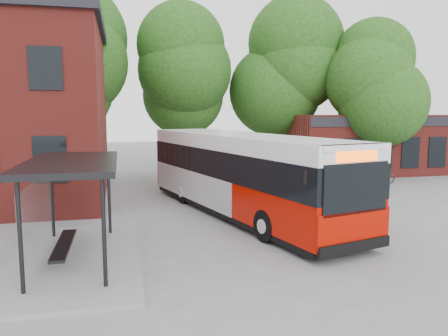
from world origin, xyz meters
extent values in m
plane|color=slate|center=(0.00, 0.00, 0.00)|extent=(100.00, 100.00, 0.00)
imported|color=black|center=(7.77, 10.86, 0.49)|extent=(1.91, 0.77, 0.98)
imported|color=black|center=(7.98, 9.98, 0.47)|extent=(1.62, 0.61, 0.95)
imported|color=black|center=(7.76, 9.69, 0.45)|extent=(1.76, 0.78, 0.89)
imported|color=black|center=(8.37, 9.44, 0.51)|extent=(1.76, 0.85, 1.02)
imported|color=black|center=(9.15, 10.97, 0.41)|extent=(1.66, 0.87, 0.83)
imported|color=black|center=(9.66, 10.54, 0.52)|extent=(1.78, 1.14, 1.04)
imported|color=black|center=(11.58, 9.17, 0.49)|extent=(1.97, 1.28, 0.98)
camera|label=1|loc=(-3.15, -13.54, 4.17)|focal=35.00mm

